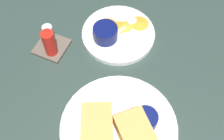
% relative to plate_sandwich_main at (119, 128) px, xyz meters
% --- Properties ---
extents(ground_plane, '(1.10, 1.10, 0.03)m').
position_rel_plate_sandwich_main_xyz_m(ground_plane, '(0.03, 0.02, -0.02)').
color(ground_plane, '#283833').
extents(plate_sandwich_main, '(0.30, 0.30, 0.02)m').
position_rel_plate_sandwich_main_xyz_m(plate_sandwich_main, '(0.00, 0.00, 0.00)').
color(plate_sandwich_main, white).
rests_on(plate_sandwich_main, ground_plane).
extents(sandwich_half_near, '(0.15, 0.12, 0.05)m').
position_rel_plate_sandwich_main_xyz_m(sandwich_half_near, '(-0.04, 0.04, 0.03)').
color(sandwich_half_near, tan).
rests_on(sandwich_half_near, plate_sandwich_main).
extents(sandwich_half_far, '(0.15, 0.15, 0.05)m').
position_rel_plate_sandwich_main_xyz_m(sandwich_half_far, '(-0.02, -0.05, 0.03)').
color(sandwich_half_far, tan).
rests_on(sandwich_half_far, plate_sandwich_main).
extents(ramekin_dark_sauce, '(0.06, 0.06, 0.03)m').
position_rel_plate_sandwich_main_xyz_m(ramekin_dark_sauce, '(0.04, -0.06, 0.03)').
color(ramekin_dark_sauce, '#0C144C').
rests_on(ramekin_dark_sauce, plate_sandwich_main).
extents(spoon_by_dark_ramekin, '(0.08, 0.08, 0.01)m').
position_rel_plate_sandwich_main_xyz_m(spoon_by_dark_ramekin, '(0.00, -0.02, 0.01)').
color(spoon_by_dark_ramekin, silver).
rests_on(spoon_by_dark_ramekin, plate_sandwich_main).
extents(plate_chips_companion, '(0.22, 0.22, 0.02)m').
position_rel_plate_sandwich_main_xyz_m(plate_chips_companion, '(0.28, 0.12, 0.00)').
color(plate_chips_companion, white).
rests_on(plate_chips_companion, ground_plane).
extents(ramekin_light_gravy, '(0.07, 0.07, 0.04)m').
position_rel_plate_sandwich_main_xyz_m(ramekin_light_gravy, '(0.24, 0.15, 0.03)').
color(ramekin_light_gravy, '#0C144C').
rests_on(ramekin_light_gravy, plate_chips_companion).
extents(spoon_by_gravy_ramekin, '(0.10, 0.05, 0.01)m').
position_rel_plate_sandwich_main_xyz_m(spoon_by_gravy_ramekin, '(0.32, 0.10, 0.01)').
color(spoon_by_gravy_ramekin, silver).
rests_on(spoon_by_gravy_ramekin, plate_chips_companion).
extents(plantain_chip_scatter, '(0.13, 0.17, 0.01)m').
position_rel_plate_sandwich_main_xyz_m(plantain_chip_scatter, '(0.31, 0.12, 0.01)').
color(plantain_chip_scatter, orange).
rests_on(plantain_chip_scatter, plate_chips_companion).
extents(condiment_caddy, '(0.09, 0.09, 0.10)m').
position_rel_plate_sandwich_main_xyz_m(condiment_caddy, '(0.15, 0.28, 0.03)').
color(condiment_caddy, brown).
rests_on(condiment_caddy, ground_plane).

